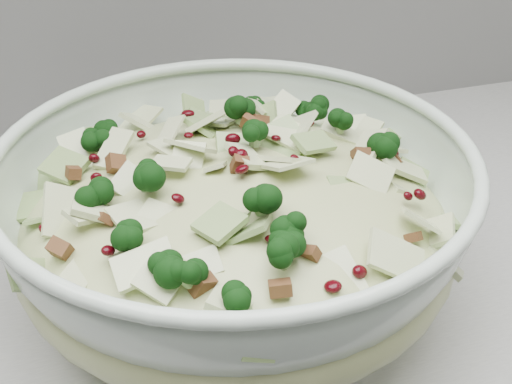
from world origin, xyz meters
TOP-DOWN VIEW (x-y plane):
  - mixing_bowl at (0.72, 1.60)m, footprint 0.48×0.48m
  - salad at (0.72, 1.60)m, footprint 0.49×0.49m

SIDE VIEW (x-z plane):
  - mixing_bowl at x=0.72m, z-range 0.90..1.07m
  - salad at x=0.72m, z-range 0.93..1.09m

